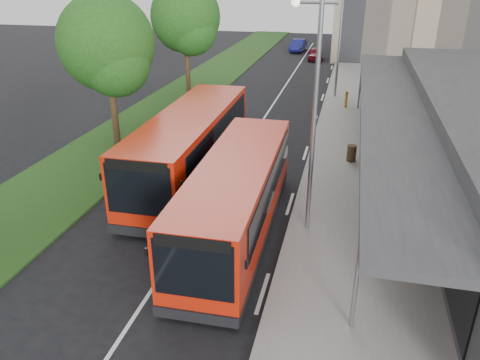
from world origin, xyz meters
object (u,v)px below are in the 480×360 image
object	(u,v)px
tree_far	(186,21)
tree_mid	(107,50)
car_near	(315,54)
lamp_post_near	(312,107)
litter_bin	(351,153)
lamp_post_far	(339,33)
bus_second	(191,147)
car_far	(298,45)
bollard	(346,99)
bus_main	(237,198)

from	to	relation	value
tree_far	tree_mid	bearing A→B (deg)	-90.00
tree_mid	car_near	world-z (taller)	tree_mid
car_near	lamp_post_near	bearing A→B (deg)	-90.60
tree_mid	lamp_post_near	bearing A→B (deg)	-32.36
litter_bin	lamp_post_far	bearing A→B (deg)	96.72
tree_mid	bus_second	world-z (taller)	tree_mid
tree_mid	bus_second	xyz separation A→B (m)	(5.59, -3.71, -3.48)
litter_bin	car_far	size ratio (longest dim) A/B	0.20
tree_mid	bollard	world-z (taller)	tree_mid
bus_second	bollard	world-z (taller)	bus_second
lamp_post_near	car_far	xyz separation A→B (m)	(-5.24, 40.99, -4.05)
tree_mid	car_near	bearing A→B (deg)	73.87
tree_far	lamp_post_near	distance (m)	22.07
bus_second	lamp_post_far	bearing A→B (deg)	70.97
tree_mid	lamp_post_far	world-z (taller)	lamp_post_far
bus_main	litter_bin	bearing A→B (deg)	62.53
bus_main	lamp_post_far	bearing A→B (deg)	82.37
tree_far	lamp_post_far	world-z (taller)	tree_far
lamp_post_far	bollard	size ratio (longest dim) A/B	7.27
car_near	car_far	distance (m)	5.73
lamp_post_far	bus_main	world-z (taller)	lamp_post_far
tree_mid	car_far	distance (m)	34.72
tree_far	bus_second	world-z (taller)	tree_far
bus_second	car_far	size ratio (longest dim) A/B	2.74
tree_far	bus_second	size ratio (longest dim) A/B	0.74
lamp_post_far	bus_second	xyz separation A→B (m)	(-5.54, -16.66, -3.10)
tree_far	car_far	world-z (taller)	tree_far
lamp_post_near	bus_main	xyz separation A→B (m)	(-2.39, -0.84, -3.24)
lamp_post_far	car_far	bearing A→B (deg)	104.03
lamp_post_far	bollard	distance (m)	5.10
tree_far	car_far	size ratio (longest dim) A/B	2.02
lamp_post_near	car_far	size ratio (longest dim) A/B	1.96
tree_far	bus_main	world-z (taller)	tree_far
tree_far	car_near	size ratio (longest dim) A/B	2.19
tree_far	lamp_post_near	xyz separation A→B (m)	(11.13, -19.05, -0.60)
tree_far	car_near	world-z (taller)	tree_far
tree_mid	lamp_post_far	bearing A→B (deg)	49.32
tree_mid	bus_second	bearing A→B (deg)	-33.57
bus_main	bus_second	xyz separation A→B (m)	(-3.15, 4.19, 0.14)
bollard	tree_far	bearing A→B (deg)	170.41
tree_far	car_far	xyz separation A→B (m)	(5.88, 21.93, -4.65)
lamp_post_near	bus_second	size ratio (longest dim) A/B	0.72
tree_mid	car_near	xyz separation A→B (m)	(8.31, 28.75, -4.46)
lamp_post_far	bollard	world-z (taller)	lamp_post_far
bus_main	bollard	size ratio (longest dim) A/B	9.28
lamp_post_far	car_near	distance (m)	16.56
tree_far	lamp_post_far	size ratio (longest dim) A/B	1.03
bus_main	litter_bin	xyz separation A→B (m)	(3.91, 7.89, -0.92)
bus_second	car_near	distance (m)	32.58
lamp_post_far	car_near	world-z (taller)	lamp_post_far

